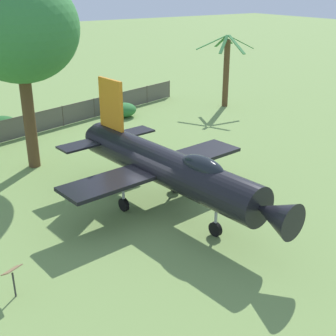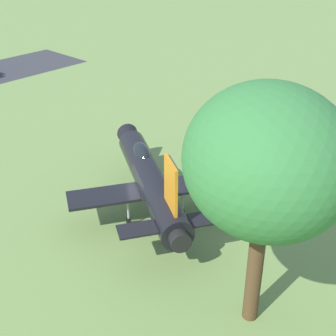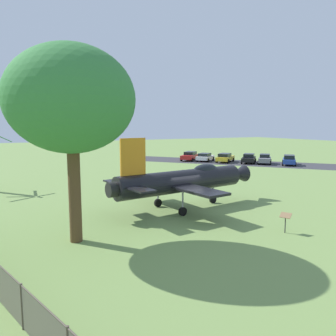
{
  "view_description": "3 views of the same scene",
  "coord_description": "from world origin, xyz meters",
  "views": [
    {
      "loc": [
        15.27,
        -9.89,
        9.43
      ],
      "look_at": [
        1.01,
        -0.49,
        2.43
      ],
      "focal_mm": 48.66,
      "sensor_mm": 36.0,
      "label": 1
    },
    {
      "loc": [
        -22.01,
        2.19,
        14.85
      ],
      "look_at": [
        0.81,
        -1.06,
        2.35
      ],
      "focal_mm": 50.36,
      "sensor_mm": 36.0,
      "label": 2
    },
    {
      "loc": [
        -11.84,
        -20.35,
        6.12
      ],
      "look_at": [
        -0.43,
        1.26,
        2.88
      ],
      "focal_mm": 35.52,
      "sensor_mm": 36.0,
      "label": 3
    }
  ],
  "objects": [
    {
      "name": "ground_plane",
      "position": [
        0.0,
        0.0,
        0.0
      ],
      "size": [
        200.0,
        200.0,
        0.0
      ],
      "primitive_type": "plane",
      "color": "#75934C"
    },
    {
      "name": "display_jet",
      "position": [
        0.36,
        0.05,
        2.09
      ],
      "size": [
        12.37,
        9.26,
        5.23
      ],
      "rotation": [
        0.0,
        0.0,
        0.13
      ],
      "color": "black",
      "rests_on": "ground_plane"
    },
    {
      "name": "shade_tree",
      "position": [
        -8.25,
        -3.22,
        7.31
      ],
      "size": [
        6.48,
        5.92,
        10.08
      ],
      "color": "brown",
      "rests_on": "ground_plane"
    },
    {
      "name": "palm_tree",
      "position": [
        -12.59,
        14.01,
        2.96
      ],
      "size": [
        3.97,
        4.09,
        5.65
      ],
      "color": "brown",
      "rests_on": "ground_plane"
    },
    {
      "name": "shrub_near_fence",
      "position": [
        -15.46,
        -3.17,
        0.55
      ],
      "size": [
        1.97,
        2.29,
        1.09
      ],
      "color": "#235B26",
      "rests_on": "ground_plane"
    },
    {
      "name": "shrub_by_tree",
      "position": [
        -14.28,
        5.55,
        0.53
      ],
      "size": [
        1.72,
        2.01,
        1.07
      ],
      "color": "#2D7033",
      "rests_on": "ground_plane"
    },
    {
      "name": "info_plaque",
      "position": [
        2.51,
        -7.38,
        0.85
      ],
      "size": [
        0.62,
        0.71,
        1.14
      ],
      "color": "#333333",
      "rests_on": "ground_plane"
    }
  ]
}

